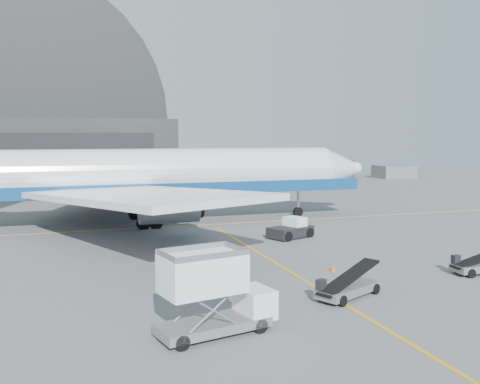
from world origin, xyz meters
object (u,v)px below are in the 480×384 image
object	(u,v)px
catering_truck	(212,294)
belt_loader_a	(348,288)
pushback_tug	(291,230)
airliner	(143,176)

from	to	relation	value
catering_truck	belt_loader_a	world-z (taller)	catering_truck
pushback_tug	belt_loader_a	world-z (taller)	belt_loader_a
catering_truck	belt_loader_a	xyz separation A→B (m)	(8.99, 3.24, -1.40)
pushback_tug	airliner	bearing A→B (deg)	110.66
belt_loader_a	catering_truck	bearing A→B (deg)	173.94
catering_truck	belt_loader_a	size ratio (longest dim) A/B	1.23
airliner	belt_loader_a	world-z (taller)	airliner
airliner	catering_truck	xyz separation A→B (m)	(-1.52, -33.08, -3.17)
airliner	belt_loader_a	size ratio (longest dim) A/B	10.80
catering_truck	pushback_tug	bearing A→B (deg)	45.09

